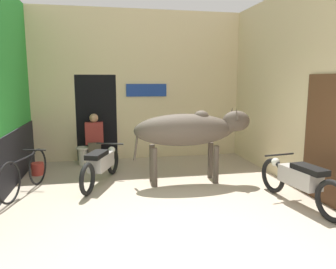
{
  "coord_description": "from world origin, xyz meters",
  "views": [
    {
      "loc": [
        -0.93,
        -3.82,
        1.99
      ],
      "look_at": [
        0.24,
        2.02,
        1.01
      ],
      "focal_mm": 35.0,
      "sensor_mm": 36.0,
      "label": 1
    }
  ],
  "objects": [
    {
      "name": "motorcycle_far",
      "position": [
        -0.99,
        2.49,
        0.4
      ],
      "size": [
        0.84,
        1.82,
        0.71
      ],
      "color": "black",
      "rests_on": "ground_plane"
    },
    {
      "name": "shopkeeper_seated",
      "position": [
        -1.14,
        4.1,
        0.63
      ],
      "size": [
        0.42,
        0.33,
        1.21
      ],
      "color": "brown",
      "rests_on": "ground_plane"
    },
    {
      "name": "wall_back_with_doorway",
      "position": [
        -0.33,
        4.72,
        1.62
      ],
      "size": [
        5.25,
        0.93,
        3.73
      ],
      "color": "beige",
      "rests_on": "ground_plane"
    },
    {
      "name": "bicycle",
      "position": [
        -2.32,
        2.2,
        0.36
      ],
      "size": [
        0.57,
        1.66,
        0.71
      ],
      "color": "black",
      "rests_on": "ground_plane"
    },
    {
      "name": "bucket",
      "position": [
        -2.33,
        3.37,
        0.13
      ],
      "size": [
        0.26,
        0.26,
        0.26
      ],
      "color": "#C63D33",
      "rests_on": "ground_plane"
    },
    {
      "name": "cow",
      "position": [
        0.73,
        2.27,
        1.04
      ],
      "size": [
        2.34,
        0.7,
        1.48
      ],
      "color": "#4C4238",
      "rests_on": "ground_plane"
    },
    {
      "name": "plastic_stool",
      "position": [
        -1.41,
        4.05,
        0.23
      ],
      "size": [
        0.33,
        0.33,
        0.43
      ],
      "color": "beige",
      "rests_on": "ground_plane"
    },
    {
      "name": "motorcycle_near",
      "position": [
        2.13,
        0.7,
        0.42
      ],
      "size": [
        0.58,
        1.95,
        0.74
      ],
      "color": "black",
      "rests_on": "ground_plane"
    },
    {
      "name": "wall_right_with_door",
      "position": [
        2.71,
        2.2,
        1.84
      ],
      "size": [
        0.22,
        4.5,
        3.73
      ],
      "color": "beige",
      "rests_on": "ground_plane"
    },
    {
      "name": "ground_plane",
      "position": [
        0.0,
        0.0,
        0.0
      ],
      "size": [
        30.0,
        30.0,
        0.0
      ],
      "primitive_type": "plane",
      "color": "tan"
    }
  ]
}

